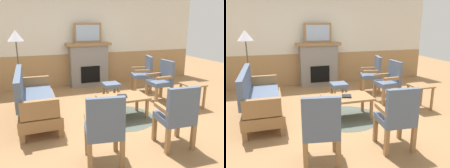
% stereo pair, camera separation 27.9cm
% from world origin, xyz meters
% --- Properties ---
extents(ground_plane, '(14.00, 14.00, 0.00)m').
position_xyz_m(ground_plane, '(0.00, 0.00, 0.00)').
color(ground_plane, '#997047').
extents(wall_back, '(7.20, 0.14, 2.70)m').
position_xyz_m(wall_back, '(0.00, 2.60, 1.31)').
color(wall_back, silver).
rests_on(wall_back, ground_plane).
extents(fireplace, '(1.30, 0.44, 1.28)m').
position_xyz_m(fireplace, '(0.00, 2.35, 0.65)').
color(fireplace, gray).
rests_on(fireplace, ground_plane).
extents(framed_picture, '(0.80, 0.04, 0.56)m').
position_xyz_m(framed_picture, '(0.00, 2.35, 1.56)').
color(framed_picture, olive).
rests_on(framed_picture, fireplace).
extents(couch, '(0.70, 1.80, 0.98)m').
position_xyz_m(couch, '(-1.61, 0.22, 0.40)').
color(couch, olive).
rests_on(couch, ground_plane).
extents(coffee_table, '(0.96, 0.56, 0.44)m').
position_xyz_m(coffee_table, '(0.01, -0.23, 0.39)').
color(coffee_table, olive).
rests_on(coffee_table, ground_plane).
extents(round_rug, '(1.28, 1.28, 0.01)m').
position_xyz_m(round_rug, '(0.01, -0.23, 0.00)').
color(round_rug, '#4C564C').
rests_on(round_rug, ground_plane).
extents(book_on_table, '(0.22, 0.22, 0.03)m').
position_xyz_m(book_on_table, '(-0.00, -0.22, 0.46)').
color(book_on_table, black).
rests_on(book_on_table, coffee_table).
extents(footstool, '(0.40, 0.40, 0.36)m').
position_xyz_m(footstool, '(0.25, 1.10, 0.28)').
color(footstool, olive).
rests_on(footstool, ground_plane).
extents(armchair_near_fireplace, '(0.51, 0.51, 0.98)m').
position_xyz_m(armchair_near_fireplace, '(1.30, 0.41, 0.54)').
color(armchair_near_fireplace, olive).
rests_on(armchair_near_fireplace, ground_plane).
extents(armchair_by_window_left, '(0.58, 0.58, 0.98)m').
position_xyz_m(armchair_by_window_left, '(1.25, 1.24, 0.54)').
color(armchair_by_window_left, olive).
rests_on(armchair_by_window_left, ground_plane).
extents(armchair_front_left, '(0.55, 0.55, 0.98)m').
position_xyz_m(armchair_front_left, '(-0.81, -1.57, 0.54)').
color(armchair_front_left, olive).
rests_on(armchair_front_left, ground_plane).
extents(armchair_front_center, '(0.51, 0.51, 0.98)m').
position_xyz_m(armchair_front_center, '(0.33, -1.54, 0.54)').
color(armchair_front_center, olive).
rests_on(armchair_front_center, ground_plane).
extents(side_table, '(0.44, 0.44, 0.55)m').
position_xyz_m(side_table, '(1.68, -0.23, 0.43)').
color(side_table, olive).
rests_on(side_table, ground_plane).
extents(floor_lamp_by_couch, '(0.36, 0.36, 1.68)m').
position_xyz_m(floor_lamp_by_couch, '(-1.89, 1.59, 1.45)').
color(floor_lamp_by_couch, '#332D28').
rests_on(floor_lamp_by_couch, ground_plane).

